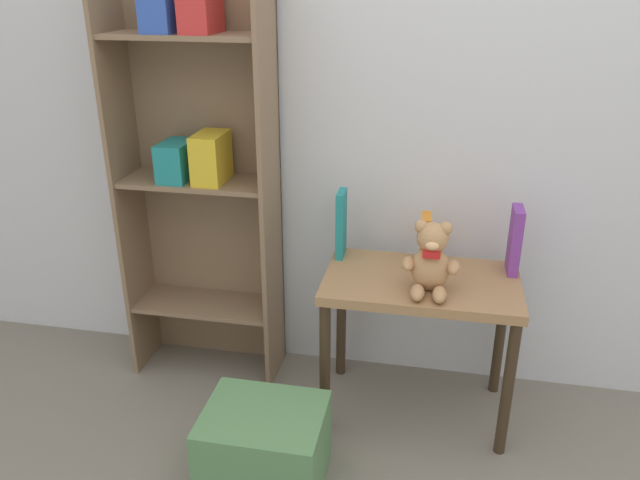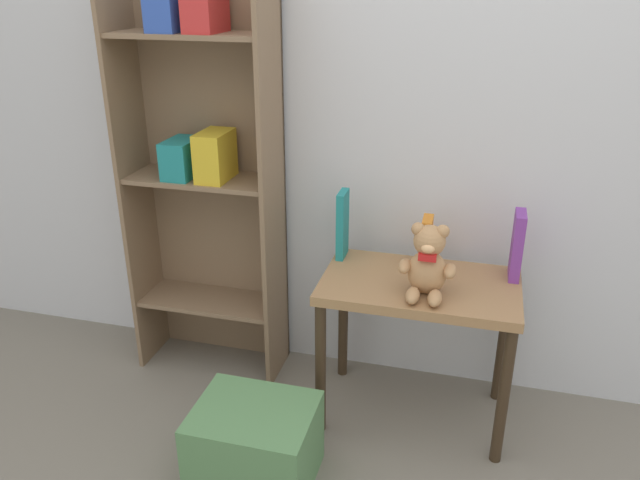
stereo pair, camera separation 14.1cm
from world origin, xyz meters
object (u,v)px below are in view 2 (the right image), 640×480
object	(u,v)px
bookshelf_side	(204,154)
teddy_bear	(428,263)
book_standing_teal	(342,225)
book_standing_purple	(517,245)
display_table	(419,303)
storage_bin	(255,445)
book_standing_orange	(426,242)

from	to	relation	value
bookshelf_side	teddy_bear	bearing A→B (deg)	-15.77
book_standing_teal	book_standing_purple	bearing A→B (deg)	-1.93
display_table	book_standing_purple	world-z (taller)	book_standing_purple
book_standing_teal	storage_bin	bearing A→B (deg)	-103.72
display_table	teddy_bear	size ratio (longest dim) A/B	2.74
storage_bin	book_standing_orange	bearing A→B (deg)	53.10
teddy_bear	book_standing_orange	bearing A→B (deg)	96.87
bookshelf_side	book_standing_teal	distance (m)	0.61
bookshelf_side	storage_bin	distance (m)	1.11
display_table	book_standing_purple	size ratio (longest dim) A/B	2.83
bookshelf_side	book_standing_orange	bearing A→B (deg)	-1.98
bookshelf_side	book_standing_orange	xyz separation A→B (m)	(0.89, -0.03, -0.27)
bookshelf_side	book_standing_orange	distance (m)	0.93
storage_bin	book_standing_purple	bearing A→B (deg)	37.67
teddy_bear	storage_bin	size ratio (longest dim) A/B	0.65
display_table	book_standing_orange	bearing A→B (deg)	90.00
bookshelf_side	book_standing_teal	bearing A→B (deg)	-2.88
bookshelf_side	book_standing_teal	size ratio (longest dim) A/B	6.42
storage_bin	display_table	bearing A→B (deg)	45.94
bookshelf_side	display_table	bearing A→B (deg)	-10.84
book_standing_orange	storage_bin	bearing A→B (deg)	-128.01
book_standing_purple	storage_bin	bearing A→B (deg)	-142.74
bookshelf_side	book_standing_purple	world-z (taller)	bookshelf_side
teddy_bear	storage_bin	xyz separation A→B (m)	(-0.50, -0.39, -0.55)
display_table	storage_bin	xyz separation A→B (m)	(-0.47, -0.48, -0.35)
book_standing_orange	storage_bin	xyz separation A→B (m)	(-0.47, -0.62, -0.53)
bookshelf_side	teddy_bear	world-z (taller)	bookshelf_side
teddy_bear	bookshelf_side	bearing A→B (deg)	164.23
book_standing_teal	display_table	bearing A→B (deg)	-24.31
display_table	book_standing_orange	size ratio (longest dim) A/B	3.69
book_standing_teal	book_standing_purple	distance (m)	0.64
display_table	book_standing_purple	distance (m)	0.40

